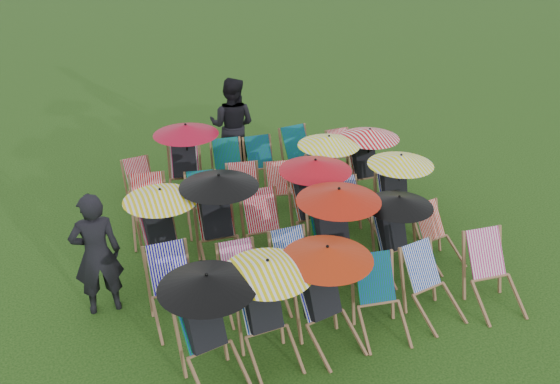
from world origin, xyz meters
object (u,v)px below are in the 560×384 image
object	(u,v)px
deckchair_5	(495,275)
deckchair_0	(210,327)
deckchair_29	(344,154)
person_left	(97,254)
person_rear	(232,126)

from	to	relation	value
deckchair_5	deckchair_0	bearing A→B (deg)	-176.40
deckchair_0	deckchair_29	size ratio (longest dim) A/B	1.65
deckchair_0	person_left	size ratio (longest dim) A/B	0.76
deckchair_0	person_rear	world-z (taller)	person_rear
deckchair_29	person_rear	xyz separation A→B (m)	(-2.04, 0.94, 0.56)
deckchair_5	person_rear	xyz separation A→B (m)	(-2.06, 5.59, 0.48)
person_left	deckchair_0	bearing A→B (deg)	121.64
deckchair_0	person_rear	size ratio (longest dim) A/B	0.70
person_rear	deckchair_5	bearing A→B (deg)	144.22
person_left	deckchair_5	bearing A→B (deg)	160.85
deckchair_0	person_rear	distance (m)	5.88
deckchair_5	person_left	bearing A→B (deg)	164.63
deckchair_0	deckchair_29	xyz separation A→B (m)	(4.03, 4.59, -0.31)
deckchair_29	deckchair_5	bearing A→B (deg)	-90.81
deckchair_0	deckchair_29	bearing A→B (deg)	37.08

